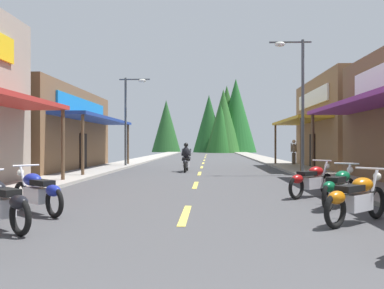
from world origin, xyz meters
TOP-DOWN VIEW (x-y plane):
  - ground at (0.00, 26.37)m, footprint 9.06×82.73m
  - sidewalk_left at (-5.64, 26.37)m, footprint 2.22×82.73m
  - sidewalk_right at (5.64, 26.37)m, footprint 2.22×82.73m
  - centerline_dashes at (0.00, 28.00)m, footprint 0.16×55.12m
  - storefront_left_far at (-9.75, 21.91)m, footprint 7.89×11.27m
  - streetlamp_left at (-4.63, 24.98)m, footprint 1.98×0.30m
  - streetlamp_right at (4.65, 18.64)m, footprint 1.98×0.30m
  - motorcycle_parked_right_1 at (3.28, 7.25)m, footprint 1.67×1.49m
  - motorcycle_parked_right_2 at (3.58, 9.15)m, footprint 1.35×1.78m
  - motorcycle_parked_right_3 at (3.39, 10.96)m, footprint 1.64×1.53m
  - motorcycle_parked_left_1 at (-3.13, 6.40)m, footprint 1.76×1.38m
  - motorcycle_parked_left_2 at (-3.19, 8.01)m, footprint 1.72×1.44m
  - rider_cruising_lead at (-0.76, 20.92)m, footprint 0.60×2.14m
  - pedestrian_by_shop at (6.22, 26.82)m, footprint 0.48×0.42m
  - treeline_backdrop at (2.06, 69.93)m, footprint 19.04×11.06m

SIDE VIEW (x-z plane):
  - ground at x=0.00m, z-range -0.10..0.00m
  - centerline_dashes at x=0.00m, z-range 0.00..0.01m
  - sidewalk_left at x=-5.64m, z-range 0.00..0.12m
  - sidewalk_right at x=5.64m, z-range 0.00..0.12m
  - motorcycle_parked_right_1 at x=3.28m, z-range -0.03..1.01m
  - motorcycle_parked_right_2 at x=3.58m, z-range -0.03..1.01m
  - motorcycle_parked_right_3 at x=3.39m, z-range -0.03..1.01m
  - motorcycle_parked_left_1 at x=-3.13m, z-range -0.03..1.01m
  - motorcycle_parked_left_2 at x=-3.19m, z-range -0.03..1.01m
  - rider_cruising_lead at x=-0.76m, z-range -0.13..1.44m
  - pedestrian_by_shop at x=6.22m, z-range 0.15..1.93m
  - storefront_left_far at x=-9.75m, z-range 0.01..4.62m
  - streetlamp_left at x=-4.63m, z-range 0.90..6.67m
  - streetlamp_right at x=4.65m, z-range 0.94..7.39m
  - treeline_backdrop at x=2.06m, z-range -0.86..12.20m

